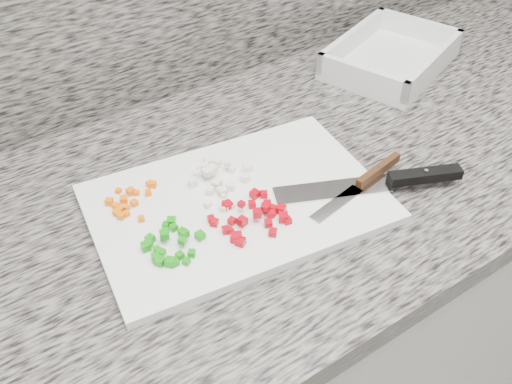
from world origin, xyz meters
TOP-DOWN VIEW (x-y plane):
  - cabinet at (0.00, 1.44)m, footprint 3.92×0.62m
  - countertop at (0.00, 1.44)m, footprint 3.96×0.64m
  - cutting_board at (-0.09, 1.40)m, footprint 0.45×0.33m
  - carrot_pile at (-0.22, 1.48)m, footprint 0.08×0.08m
  - onion_pile at (-0.08, 1.46)m, footprint 0.10×0.09m
  - green_pepper_pile at (-0.21, 1.37)m, footprint 0.08×0.09m
  - red_pepper_pile at (-0.09, 1.35)m, footprint 0.11×0.10m
  - garlic_pile at (-0.11, 1.41)m, footprint 0.04×0.05m
  - chef_knife at (0.13, 1.30)m, footprint 0.28×0.15m
  - paring_knife at (0.10, 1.32)m, footprint 0.20×0.05m
  - tray at (0.40, 1.58)m, footprint 0.31×0.27m

SIDE VIEW (x-z plane):
  - cabinet at x=0.00m, z-range 0.00..0.86m
  - countertop at x=0.00m, z-range 0.86..0.90m
  - cutting_board at x=-0.09m, z-range 0.90..0.91m
  - garlic_pile at x=-0.11m, z-range 0.91..0.92m
  - tray at x=0.40m, z-range 0.89..0.95m
  - carrot_pile at x=-0.22m, z-range 0.91..0.92m
  - chef_knife at x=0.13m, z-range 0.91..0.93m
  - paring_knife at x=0.10m, z-range 0.91..0.93m
  - red_pepper_pile at x=-0.09m, z-range 0.91..0.93m
  - green_pepper_pile at x=-0.21m, z-range 0.91..0.93m
  - onion_pile at x=-0.08m, z-range 0.91..0.93m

